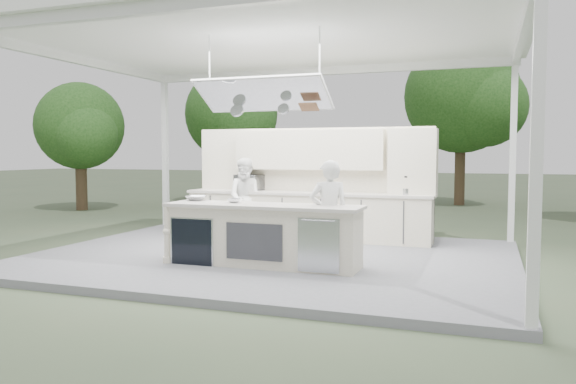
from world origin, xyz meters
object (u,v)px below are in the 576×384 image
at_px(back_counter, 306,215).
at_px(sous_chef, 247,198).
at_px(demo_island, 262,235).
at_px(head_chef, 329,214).

bearing_deg(back_counter, sous_chef, -163.15).
xyz_separation_m(demo_island, sous_chef, (-1.33, 2.46, 0.34)).
relative_size(demo_island, sous_chef, 1.89).
distance_m(head_chef, sous_chef, 3.26).
relative_size(demo_island, back_counter, 0.61).
xyz_separation_m(demo_island, back_counter, (-0.18, 2.81, 0.00)).
height_order(back_counter, sous_chef, sous_chef).
distance_m(back_counter, head_chef, 2.88).
bearing_deg(sous_chef, back_counter, 0.17).
height_order(demo_island, sous_chef, sous_chef).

